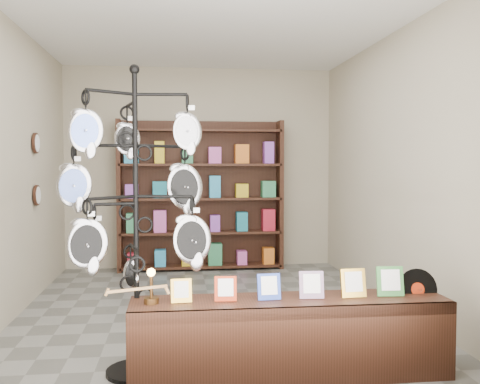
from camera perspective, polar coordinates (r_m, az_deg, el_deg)
The scene contains 6 objects.
ground at distance 5.82m, azimuth -2.97°, elevation -12.53°, with size 5.00×5.00×0.00m, color slate.
room_envelope at distance 5.62m, azimuth -3.02°, elevation 5.96°, with size 5.00×5.00×5.00m.
display_tree at distance 3.99m, azimuth -11.06°, elevation -0.52°, with size 1.19×1.17×2.28m.
front_shelf at distance 4.08m, azimuth 5.37°, elevation -15.14°, with size 2.33×0.48×0.82m.
back_shelving at distance 7.92m, azimuth -4.18°, elevation -0.85°, with size 2.42×0.36×2.20m.
wall_clocks at distance 6.59m, azimuth -20.90°, elevation 2.28°, with size 0.03×0.24×0.84m.
Camera 1 is at (-0.40, -5.60, 1.56)m, focal length 40.00 mm.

